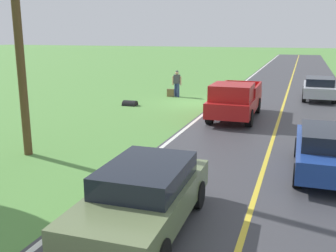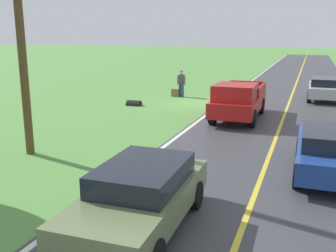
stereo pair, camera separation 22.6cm
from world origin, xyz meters
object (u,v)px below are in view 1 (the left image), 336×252
object	(u,v)px
suitcase_carried	(171,93)
sedan_near_oncoming	(319,88)
sedan_ahead_same_lane	(144,195)
pickup_truck_passing	(235,100)
utility_pole_roadside	(17,21)
hitchhiker_walking	(177,82)
sedan_mid_oncoming	(329,150)

from	to	relation	value
suitcase_carried	sedan_near_oncoming	world-z (taller)	sedan_near_oncoming
sedan_ahead_same_lane	pickup_truck_passing	bearing A→B (deg)	-89.78
pickup_truck_passing	utility_pole_roadside	size ratio (longest dim) A/B	0.61
pickup_truck_passing	utility_pole_roadside	xyz separation A→B (m)	(5.78, 8.05, 3.51)
hitchhiker_walking	sedan_near_oncoming	bearing A→B (deg)	-168.42
sedan_ahead_same_lane	sedan_near_oncoming	bearing A→B (deg)	-101.90
suitcase_carried	pickup_truck_passing	world-z (taller)	pickup_truck_passing
sedan_near_oncoming	sedan_mid_oncoming	size ratio (longest dim) A/B	1.00
suitcase_carried	pickup_truck_passing	xyz separation A→B (m)	(-5.18, 5.59, 0.71)
suitcase_carried	sedan_ahead_same_lane	distance (m)	17.99
sedan_near_oncoming	suitcase_carried	bearing A→B (deg)	11.77
sedan_ahead_same_lane	sedan_near_oncoming	xyz separation A→B (m)	(-4.03, -19.14, 0.00)
hitchhiker_walking	sedan_ahead_same_lane	size ratio (longest dim) A/B	0.39
sedan_mid_oncoming	utility_pole_roadside	world-z (taller)	utility_pole_roadside
sedan_ahead_same_lane	sedan_near_oncoming	world-z (taller)	same
hitchhiker_walking	sedan_mid_oncoming	xyz separation A→B (m)	(-8.71, 12.46, -0.23)
suitcase_carried	sedan_mid_oncoming	size ratio (longest dim) A/B	0.12
pickup_truck_passing	utility_pole_roadside	world-z (taller)	utility_pole_roadside
utility_pole_roadside	sedan_near_oncoming	bearing A→B (deg)	-122.33
hitchhiker_walking	pickup_truck_passing	size ratio (longest dim) A/B	0.32
utility_pole_roadside	sedan_ahead_same_lane	bearing A→B (deg)	148.57
hitchhiker_walking	sedan_mid_oncoming	bearing A→B (deg)	124.95
hitchhiker_walking	sedan_ahead_same_lane	world-z (taller)	hitchhiker_walking
sedan_near_oncoming	utility_pole_roadside	size ratio (longest dim) A/B	0.49
utility_pole_roadside	sedan_mid_oncoming	bearing A→B (deg)	-172.37
pickup_truck_passing	sedan_mid_oncoming	bearing A→B (deg)	120.24
hitchhiker_walking	sedan_mid_oncoming	world-z (taller)	hitchhiker_walking
hitchhiker_walking	pickup_truck_passing	bearing A→B (deg)	129.88
hitchhiker_walking	pickup_truck_passing	world-z (taller)	pickup_truck_passing
sedan_mid_oncoming	utility_pole_roadside	bearing A→B (deg)	7.63
sedan_ahead_same_lane	utility_pole_roadside	distance (m)	7.77
pickup_truck_passing	utility_pole_roadside	bearing A→B (deg)	54.32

